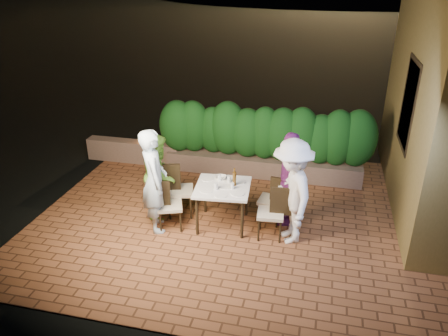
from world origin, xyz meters
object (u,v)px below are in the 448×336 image
(chair_right_front, at_px, (271,212))
(diner_purple, at_px, (290,178))
(chair_left_front, at_px, (170,205))
(chair_left_back, at_px, (180,189))
(dining_table, at_px, (223,206))
(diner_white, at_px, (292,192))
(beer_bottle, at_px, (234,177))
(diner_blue, at_px, (154,181))
(parapet_lamp, at_px, (143,139))
(diner_green, at_px, (159,175))
(bowl, at_px, (221,177))
(chair_right_back, at_px, (271,199))

(chair_right_front, xyz_separation_m, diner_purple, (0.24, 0.56, 0.38))
(chair_left_front, bearing_deg, chair_left_back, 66.67)
(dining_table, relative_size, chair_left_front, 1.03)
(diner_white, bearing_deg, beer_bottle, -126.77)
(beer_bottle, bearing_deg, dining_table, -155.87)
(dining_table, relative_size, chair_right_front, 0.99)
(diner_white, bearing_deg, chair_right_front, -112.96)
(chair_right_front, distance_m, diner_blue, 2.00)
(parapet_lamp, bearing_deg, chair_left_back, -52.34)
(diner_green, distance_m, diner_white, 2.39)
(diner_green, bearing_deg, chair_left_front, -156.62)
(chair_left_back, bearing_deg, diner_green, 169.66)
(diner_green, bearing_deg, diner_blue, 178.51)
(diner_purple, xyz_separation_m, parapet_lamp, (-3.47, 1.80, -0.27))
(chair_right_front, bearing_deg, diner_white, 173.63)
(bowl, distance_m, chair_left_front, 1.01)
(diner_blue, distance_m, parapet_lamp, 2.87)
(diner_purple, bearing_deg, parapet_lamp, -124.78)
(chair_left_front, relative_size, chair_right_back, 1.02)
(bowl, relative_size, diner_white, 0.11)
(dining_table, relative_size, parapet_lamp, 6.54)
(bowl, height_order, chair_right_front, chair_right_front)
(chair_left_back, height_order, diner_green, diner_green)
(chair_right_front, height_order, diner_green, diner_green)
(beer_bottle, distance_m, chair_right_back, 0.80)
(diner_blue, bearing_deg, chair_left_back, -52.52)
(dining_table, xyz_separation_m, parapet_lamp, (-2.38, 2.18, 0.20))
(chair_left_front, relative_size, parapet_lamp, 6.38)
(dining_table, distance_m, chair_right_back, 0.85)
(diner_purple, bearing_deg, dining_table, -78.24)
(diner_green, relative_size, parapet_lamp, 10.93)
(dining_table, height_order, chair_left_front, chair_left_front)
(diner_blue, bearing_deg, chair_right_front, -112.65)
(chair_left_front, relative_size, chair_right_front, 0.96)
(chair_left_front, xyz_separation_m, diner_purple, (1.95, 0.68, 0.40))
(chair_right_back, distance_m, parapet_lamp, 3.69)
(diner_blue, bearing_deg, parapet_lamp, -1.07)
(diner_white, height_order, diner_purple, diner_white)
(chair_left_front, bearing_deg, diner_green, 106.66)
(chair_left_back, relative_size, chair_right_front, 1.08)
(diner_blue, relative_size, parapet_lamp, 12.95)
(beer_bottle, distance_m, bowl, 0.38)
(diner_blue, height_order, diner_white, diner_blue)
(chair_right_front, bearing_deg, dining_table, -16.78)
(diner_green, bearing_deg, chair_right_front, -112.68)
(diner_blue, height_order, parapet_lamp, diner_blue)
(dining_table, distance_m, chair_right_front, 0.88)
(chair_left_front, height_order, diner_purple, diner_purple)
(dining_table, distance_m, bowl, 0.50)
(chair_right_back, xyz_separation_m, parapet_lamp, (-3.17, 1.87, 0.13))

